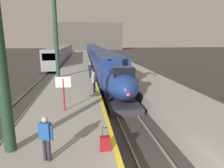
% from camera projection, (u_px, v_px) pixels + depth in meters
% --- Properties ---
extents(platform_left, '(4.80, 110.00, 1.05)m').
position_uv_depth(platform_left, '(77.00, 72.00, 30.46)').
color(platform_left, gray).
rests_on(platform_left, ground).
extents(platform_right, '(4.80, 110.00, 1.05)m').
position_uv_depth(platform_right, '(128.00, 71.00, 31.58)').
color(platform_right, gray).
rests_on(platform_right, ground).
extents(platform_left_safety_stripe, '(0.20, 107.80, 0.01)m').
position_uv_depth(platform_left_safety_stripe, '(92.00, 68.00, 30.66)').
color(platform_left_safety_stripe, yellow).
rests_on(platform_left_safety_stripe, platform_left).
extents(rail_main_left, '(0.08, 110.00, 0.12)m').
position_uv_depth(rail_main_left, '(97.00, 72.00, 33.67)').
color(rail_main_left, slate).
rests_on(rail_main_left, ground).
extents(rail_main_right, '(0.08, 110.00, 0.12)m').
position_uv_depth(rail_main_right, '(106.00, 71.00, 33.88)').
color(rail_main_right, slate).
rests_on(rail_main_right, ground).
extents(rail_secondary_left, '(0.08, 110.00, 0.12)m').
position_uv_depth(rail_secondary_left, '(48.00, 73.00, 32.56)').
color(rail_secondary_left, slate).
rests_on(rail_secondary_left, ground).
extents(rail_secondary_right, '(0.08, 110.00, 0.12)m').
position_uv_depth(rail_secondary_right, '(57.00, 72.00, 32.76)').
color(rail_secondary_right, slate).
rests_on(rail_secondary_right, ground).
extents(highspeed_train_main, '(2.92, 75.15, 3.60)m').
position_uv_depth(highspeed_train_main, '(95.00, 54.00, 48.94)').
color(highspeed_train_main, navy).
rests_on(highspeed_train_main, ground).
extents(regional_train_adjacent, '(2.85, 36.60, 3.80)m').
position_uv_depth(regional_train_adjacent, '(62.00, 53.00, 48.12)').
color(regional_train_adjacent, gray).
rests_on(regional_train_adjacent, ground).
extents(station_column_mid, '(4.00, 0.68, 10.24)m').
position_uv_depth(station_column_mid, '(55.00, 23.00, 21.82)').
color(station_column_mid, '#1E3828').
rests_on(station_column_mid, platform_left).
extents(passenger_near_edge, '(0.54, 0.34, 1.69)m').
position_uv_depth(passenger_near_edge, '(46.00, 135.00, 7.01)').
color(passenger_near_edge, '#23232D').
rests_on(passenger_near_edge, platform_left).
extents(passenger_mid_platform, '(0.39, 0.49, 1.69)m').
position_uv_depth(passenger_mid_platform, '(94.00, 81.00, 16.33)').
color(passenger_mid_platform, '#23232D').
rests_on(passenger_mid_platform, platform_left).
extents(passenger_far_waiting, '(0.45, 0.42, 1.69)m').
position_uv_depth(passenger_far_waiting, '(90.00, 69.00, 22.67)').
color(passenger_far_waiting, '#23232D').
rests_on(passenger_far_waiting, platform_left).
extents(rolling_suitcase, '(0.40, 0.22, 0.98)m').
position_uv_depth(rolling_suitcase, '(105.00, 143.00, 7.80)').
color(rolling_suitcase, maroon).
rests_on(rolling_suitcase, platform_left).
extents(departure_info_board, '(0.90, 0.10, 2.12)m').
position_uv_depth(departure_info_board, '(63.00, 87.00, 11.99)').
color(departure_info_board, maroon).
rests_on(departure_info_board, platform_left).
extents(terminus_back_wall, '(36.00, 2.00, 14.00)m').
position_uv_depth(terminus_back_wall, '(89.00, 36.00, 104.25)').
color(terminus_back_wall, '#4C4742').
rests_on(terminus_back_wall, ground).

